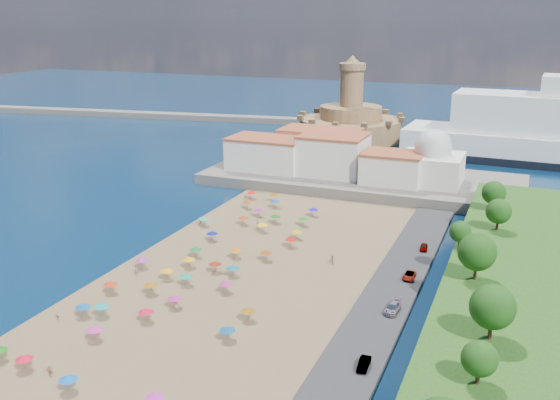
% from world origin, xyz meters
% --- Properties ---
extents(ground, '(700.00, 700.00, 0.00)m').
position_xyz_m(ground, '(0.00, 0.00, 0.00)').
color(ground, '#071938').
rests_on(ground, ground).
extents(terrace, '(90.00, 36.00, 3.00)m').
position_xyz_m(terrace, '(10.00, 73.00, 1.50)').
color(terrace, '#59544C').
rests_on(terrace, ground).
extents(jetty, '(18.00, 70.00, 2.40)m').
position_xyz_m(jetty, '(-12.00, 108.00, 1.20)').
color(jetty, '#59544C').
rests_on(jetty, ground).
extents(breakwater, '(199.03, 34.77, 2.60)m').
position_xyz_m(breakwater, '(-110.00, 153.00, 1.30)').
color(breakwater, '#59544C').
rests_on(breakwater, ground).
extents(waterfront_buildings, '(57.00, 29.00, 11.00)m').
position_xyz_m(waterfront_buildings, '(-3.05, 73.64, 7.88)').
color(waterfront_buildings, silver).
rests_on(waterfront_buildings, terrace).
extents(domed_building, '(16.00, 16.00, 15.00)m').
position_xyz_m(domed_building, '(30.00, 71.00, 8.97)').
color(domed_building, silver).
rests_on(domed_building, terrace).
extents(fortress, '(40.00, 40.00, 32.40)m').
position_xyz_m(fortress, '(-12.00, 138.00, 6.68)').
color(fortress, '#A17D50').
rests_on(fortress, ground).
extents(beach_parasols, '(31.62, 115.08, 2.20)m').
position_xyz_m(beach_parasols, '(-1.51, -10.80, 2.15)').
color(beach_parasols, gray).
rests_on(beach_parasols, beach).
extents(beachgoers, '(36.65, 101.00, 1.84)m').
position_xyz_m(beachgoers, '(-2.01, -6.96, 1.13)').
color(beachgoers, tan).
rests_on(beachgoers, beach).
extents(parked_cars, '(2.27, 75.28, 1.43)m').
position_xyz_m(parked_cars, '(36.00, -7.86, 1.36)').
color(parked_cars, gray).
rests_on(parked_cars, promenade).
extents(hillside_trees, '(12.94, 105.88, 7.96)m').
position_xyz_m(hillside_trees, '(48.88, -8.17, 10.25)').
color(hillside_trees, '#382314').
rests_on(hillside_trees, hillside).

